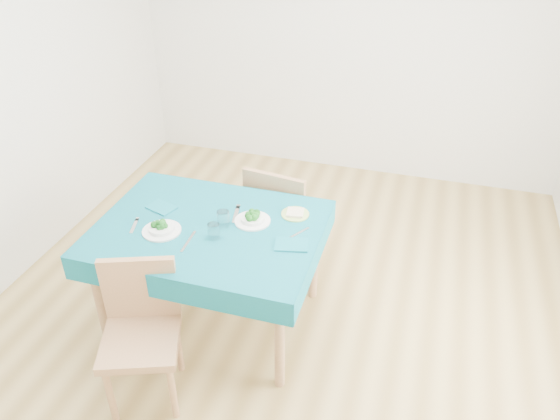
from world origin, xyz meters
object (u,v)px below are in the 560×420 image
(chair_near, at_px, (138,329))
(side_plate, at_px, (295,214))
(table, at_px, (213,275))
(bowl_near, at_px, (161,227))
(bowl_far, at_px, (252,217))
(chair_far, at_px, (286,194))

(chair_near, bearing_deg, side_plate, 37.76)
(chair_near, xyz_separation_m, side_plate, (0.61, 0.98, 0.24))
(side_plate, bearing_deg, table, -149.15)
(bowl_near, bearing_deg, chair_near, -78.40)
(table, distance_m, bowl_far, 0.50)
(chair_near, height_order, bowl_near, chair_near)
(table, height_order, bowl_far, bowl_far)
(chair_far, bearing_deg, bowl_near, 69.22)
(chair_near, distance_m, chair_far, 1.55)
(bowl_near, bearing_deg, bowl_far, 27.73)
(table, xyz_separation_m, bowl_far, (0.24, 0.13, 0.41))
(table, bearing_deg, chair_far, 71.26)
(bowl_near, height_order, side_plate, bowl_near)
(chair_near, height_order, bowl_far, chair_near)
(chair_near, xyz_separation_m, bowl_far, (0.37, 0.83, 0.27))
(table, bearing_deg, bowl_far, 28.37)
(table, distance_m, bowl_near, 0.50)
(chair_near, relative_size, chair_far, 0.89)
(bowl_far, bearing_deg, bowl_near, -152.27)
(table, xyz_separation_m, chair_near, (-0.13, -0.70, 0.14))
(table, bearing_deg, bowl_near, -152.88)
(chair_near, xyz_separation_m, chair_far, (0.40, 1.49, 0.06))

